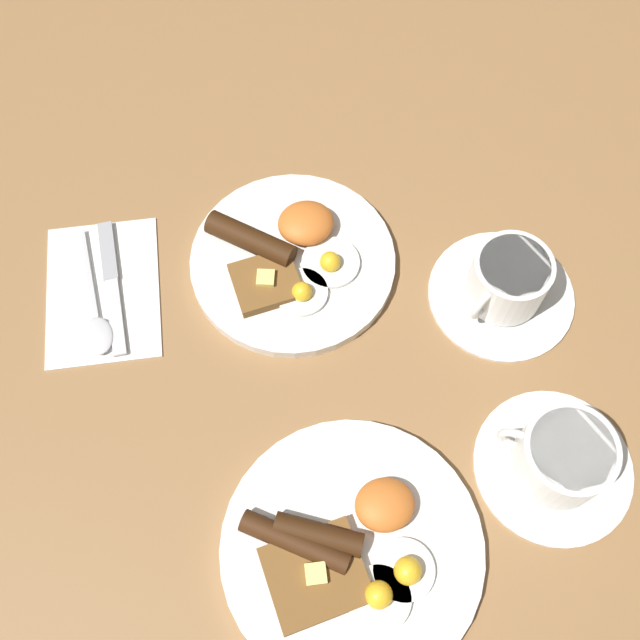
{
  "coord_description": "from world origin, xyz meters",
  "views": [
    {
      "loc": [
        0.07,
        0.44,
        0.77
      ],
      "look_at": [
        -0.01,
        0.09,
        0.03
      ],
      "focal_mm": 42.0,
      "sensor_mm": 36.0,
      "label": 1
    }
  ],
  "objects": [
    {
      "name": "ground_plane",
      "position": [
        0.0,
        0.0,
        0.0
      ],
      "size": [
        3.0,
        3.0,
        0.0
      ],
      "primitive_type": "plane",
      "color": "olive"
    },
    {
      "name": "spoon",
      "position": [
        0.23,
        0.03,
        0.01
      ],
      "size": [
        0.03,
        0.17,
        0.01
      ],
      "rotation": [
        0.0,
        0.0,
        1.61
      ],
      "color": "silver",
      "rests_on": "napkin"
    },
    {
      "name": "knife",
      "position": [
        0.21,
        -0.03,
        0.01
      ],
      "size": [
        0.02,
        0.18,
        0.01
      ],
      "rotation": [
        0.0,
        0.0,
        1.56
      ],
      "color": "silver",
      "rests_on": "napkin"
    },
    {
      "name": "breakfast_plate_near",
      "position": [
        0.0,
        -0.0,
        0.01
      ],
      "size": [
        0.24,
        0.24,
        0.04
      ],
      "color": "white",
      "rests_on": "ground_plane"
    },
    {
      "name": "breakfast_plate_far",
      "position": [
        0.01,
        0.33,
        0.01
      ],
      "size": [
        0.26,
        0.26,
        0.04
      ],
      "color": "white",
      "rests_on": "ground_plane"
    },
    {
      "name": "napkin",
      "position": [
        0.22,
        -0.02,
        0.0
      ],
      "size": [
        0.15,
        0.2,
        0.01
      ],
      "primitive_type": "cube",
      "rotation": [
        0.0,
        0.0,
        -0.1
      ],
      "color": "white",
      "rests_on": "ground_plane"
    },
    {
      "name": "teacup_far",
      "position": [
        -0.21,
        0.3,
        0.03
      ],
      "size": [
        0.17,
        0.17,
        0.07
      ],
      "color": "white",
      "rests_on": "ground_plane"
    },
    {
      "name": "teacup_near",
      "position": [
        -0.23,
        0.1,
        0.03
      ],
      "size": [
        0.17,
        0.17,
        0.07
      ],
      "color": "white",
      "rests_on": "ground_plane"
    }
  ]
}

